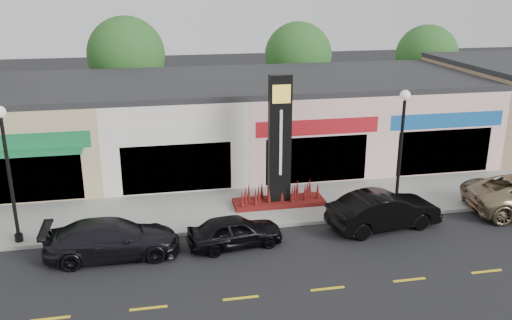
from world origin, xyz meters
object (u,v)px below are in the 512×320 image
(pylon_sign, at_px, (279,160))
(car_black_sedan, at_px, (235,231))
(lamp_east_near, at_px, (401,139))
(car_black_conv, at_px, (384,211))
(car_dark_sedan, at_px, (112,239))
(lamp_west_near, at_px, (7,162))

(pylon_sign, relative_size, car_black_sedan, 1.61)
(lamp_east_near, xyz_separation_m, car_black_conv, (-1.19, -1.34, -2.69))
(lamp_east_near, distance_m, car_black_sedan, 8.30)
(lamp_east_near, bearing_deg, car_black_conv, -131.60)
(car_dark_sedan, bearing_deg, car_black_sedan, -90.78)
(lamp_east_near, bearing_deg, pylon_sign, 161.25)
(lamp_west_near, xyz_separation_m, lamp_east_near, (16.00, 0.00, 0.00))
(car_dark_sedan, bearing_deg, car_black_conv, -88.23)
(lamp_west_near, bearing_deg, lamp_east_near, 0.00)
(pylon_sign, distance_m, car_dark_sedan, 8.18)
(lamp_east_near, xyz_separation_m, pylon_sign, (-5.00, 1.70, -1.20))
(car_black_sedan, height_order, car_black_conv, car_black_conv)
(lamp_west_near, height_order, car_black_conv, lamp_west_near)
(lamp_west_near, distance_m, lamp_east_near, 16.00)
(car_dark_sedan, distance_m, car_black_sedan, 4.67)
(car_black_sedan, distance_m, car_black_conv, 6.43)
(lamp_east_near, distance_m, car_black_conv, 3.23)
(car_black_conv, bearing_deg, pylon_sign, 42.49)
(car_black_sedan, bearing_deg, pylon_sign, -44.83)
(lamp_west_near, xyz_separation_m, car_black_sedan, (8.40, -1.77, -2.84))
(lamp_west_near, xyz_separation_m, pylon_sign, (11.00, 1.70, -1.20))
(lamp_west_near, distance_m, car_black_sedan, 9.04)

